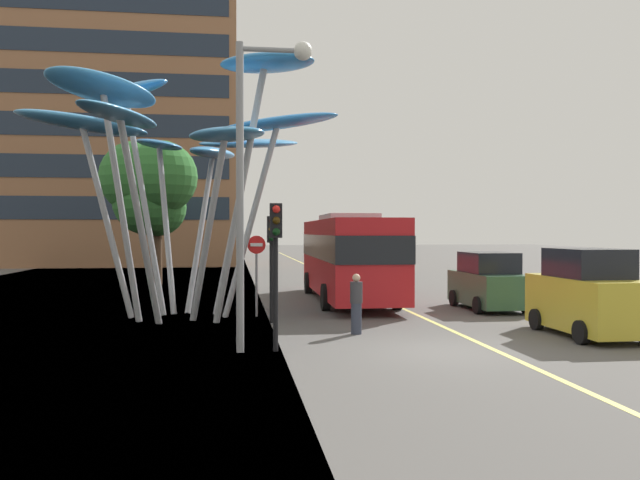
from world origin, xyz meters
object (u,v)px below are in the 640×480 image
(leaf_sculpture, at_px, (179,130))
(traffic_light_kerb_far, at_px, (272,245))
(car_parked_mid, at_px, (488,283))
(street_lamp, at_px, (258,151))
(pedestrian, at_px, (356,304))
(car_parked_near, at_px, (587,295))
(no_entry_sign, at_px, (256,263))
(traffic_light_kerb_near, at_px, (276,244))
(traffic_light_island_mid, at_px, (273,245))
(red_bus, at_px, (348,254))

(leaf_sculpture, xyz_separation_m, traffic_light_kerb_far, (2.90, -1.88, -3.74))
(car_parked_mid, distance_m, street_lamp, 11.72)
(pedestrian, bearing_deg, car_parked_near, -10.67)
(traffic_light_kerb_far, xyz_separation_m, street_lamp, (-0.59, -4.64, 2.29))
(street_lamp, bearing_deg, car_parked_near, 7.17)
(pedestrian, xyz_separation_m, no_entry_sign, (-2.57, 4.07, 0.95))
(pedestrian, bearing_deg, no_entry_sign, 122.25)
(leaf_sculpture, height_order, traffic_light_kerb_near, leaf_sculpture)
(street_lamp, bearing_deg, leaf_sculpture, 109.47)
(traffic_light_kerb_near, distance_m, traffic_light_island_mid, 7.65)
(traffic_light_island_mid, distance_m, pedestrian, 5.85)
(car_parked_mid, bearing_deg, traffic_light_kerb_near, -138.51)
(red_bus, bearing_deg, traffic_light_kerb_far, -120.13)
(street_lamp, bearing_deg, red_bus, 69.12)
(traffic_light_kerb_near, height_order, pedestrian, traffic_light_kerb_near)
(red_bus, relative_size, traffic_light_island_mid, 3.45)
(street_lamp, bearing_deg, car_parked_mid, 39.83)
(red_bus, height_order, no_entry_sign, red_bus)
(red_bus, height_order, car_parked_mid, red_bus)
(traffic_light_kerb_near, height_order, traffic_light_kerb_far, traffic_light_kerb_near)
(leaf_sculpture, height_order, street_lamp, leaf_sculpture)
(car_parked_near, height_order, street_lamp, street_lamp)
(traffic_light_kerb_far, relative_size, traffic_light_island_mid, 1.02)
(traffic_light_kerb_far, height_order, car_parked_mid, traffic_light_kerb_far)
(traffic_light_kerb_near, distance_m, car_parked_mid, 10.96)
(no_entry_sign, bearing_deg, leaf_sculpture, 175.68)
(car_parked_near, relative_size, car_parked_mid, 0.99)
(pedestrian, bearing_deg, red_bus, 81.33)
(car_parked_near, bearing_deg, pedestrian, 169.33)
(leaf_sculpture, relative_size, pedestrian, 7.23)
(leaf_sculpture, xyz_separation_m, no_entry_sign, (2.50, -0.19, -4.34))
(car_parked_near, distance_m, pedestrian, 6.20)
(red_bus, xyz_separation_m, leaf_sculpture, (-6.34, -4.04, 4.20))
(traffic_light_kerb_far, xyz_separation_m, traffic_light_island_mid, (0.22, 2.93, -0.05))
(traffic_light_island_mid, bearing_deg, car_parked_near, -38.76)
(car_parked_near, bearing_deg, red_bus, 117.06)
(traffic_light_island_mid, bearing_deg, traffic_light_kerb_near, -93.02)
(traffic_light_kerb_far, bearing_deg, pedestrian, -47.61)
(car_parked_near, bearing_deg, street_lamp, -172.83)
(traffic_light_kerb_near, xyz_separation_m, traffic_light_kerb_far, (0.18, 4.71, -0.13))
(car_parked_near, bearing_deg, no_entry_sign, 148.91)
(traffic_light_kerb_near, relative_size, no_entry_sign, 1.29)
(traffic_light_kerb_far, relative_size, pedestrian, 1.98)
(car_parked_near, xyz_separation_m, street_lamp, (-8.86, -1.11, 3.58))
(traffic_light_island_mid, bearing_deg, traffic_light_kerb_far, -94.30)
(red_bus, height_order, traffic_light_kerb_near, red_bus)
(red_bus, relative_size, street_lamp, 1.53)
(traffic_light_kerb_near, xyz_separation_m, no_entry_sign, (-0.22, 6.40, -0.74))
(traffic_light_kerb_near, height_order, car_parked_mid, traffic_light_kerb_near)
(red_bus, xyz_separation_m, car_parked_mid, (4.51, -3.44, -0.95))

